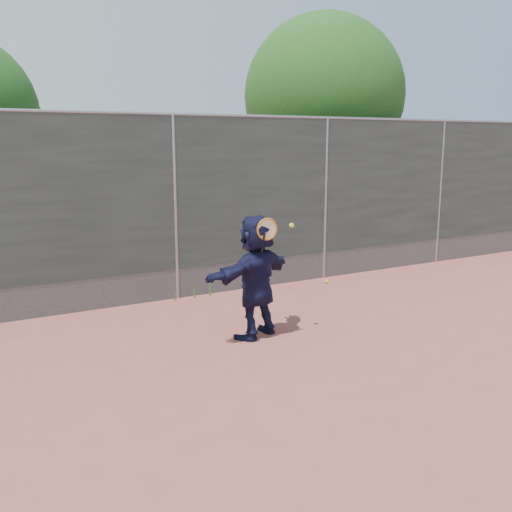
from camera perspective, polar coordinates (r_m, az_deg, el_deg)
ground at (r=6.71m, az=3.43°, el=-11.27°), size 80.00×80.00×0.00m
player at (r=7.56m, az=0.00°, el=-2.04°), size 1.60×1.00×1.65m
ball_ground at (r=10.63m, az=7.08°, el=-2.54°), size 0.07×0.07×0.07m
fence at (r=9.38m, az=-8.10°, el=5.18°), size 20.00×0.06×3.03m
swing_action at (r=7.32m, az=1.34°, el=2.60°), size 0.61×0.17×0.51m
tree_right at (r=13.61m, az=7.31°, el=15.16°), size 3.78×3.60×5.39m
weed_clump at (r=9.64m, az=-5.97°, el=-3.36°), size 0.68×0.07×0.30m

